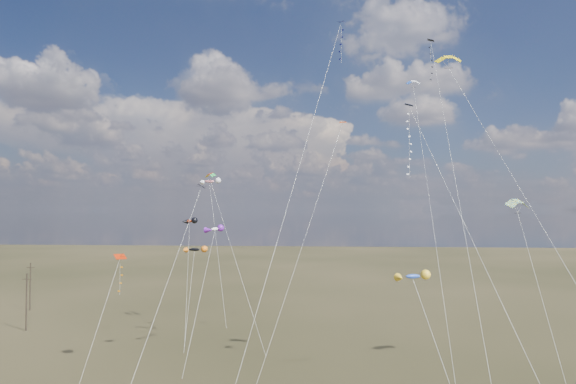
# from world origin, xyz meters

# --- Properties ---
(utility_pole_near) EXTENTS (1.40, 0.20, 8.00)m
(utility_pole_near) POSITION_xyz_m (-38.00, 30.00, 4.09)
(utility_pole_near) COLOR black
(utility_pole_near) RESTS_ON ground
(utility_pole_far) EXTENTS (1.40, 0.20, 8.00)m
(utility_pole_far) POSITION_xyz_m (-46.00, 44.00, 4.09)
(utility_pole_far) COLOR black
(utility_pole_far) RESTS_ON ground
(diamond_black_high) EXTENTS (1.06, 27.36, 38.28)m
(diamond_black_high) POSITION_xyz_m (17.24, 22.88, 32.86)
(diamond_black_high) COLOR black
(diamond_black_high) RESTS_ON ground
(diamond_navy_tall) EXTENTS (10.02, 19.15, 38.08)m
(diamond_navy_tall) POSITION_xyz_m (5.21, 15.64, 32.79)
(diamond_navy_tall) COLOR #100F50
(diamond_navy_tall) RESTS_ON ground
(diamond_black_mid) EXTENTS (3.98, 13.43, 19.81)m
(diamond_black_mid) POSITION_xyz_m (-10.16, 12.32, 14.73)
(diamond_black_mid) COLOR black
(diamond_black_mid) RESTS_ON ground
(diamond_red_low) EXTENTS (2.11, 7.32, 12.23)m
(diamond_red_low) POSITION_xyz_m (-17.86, 13.98, 9.72)
(diamond_red_low) COLOR #AD1F02
(diamond_red_low) RESTS_ON ground
(diamond_navy_right) EXTENTS (7.88, 19.97, 27.16)m
(diamond_navy_right) POSITION_xyz_m (12.63, 9.15, 22.53)
(diamond_navy_right) COLOR #0B194F
(diamond_navy_right) RESTS_ON ground
(diamond_orange_center) EXTENTS (9.23, 13.21, 27.82)m
(diamond_orange_center) POSITION_xyz_m (3.63, 19.19, 19.28)
(diamond_orange_center) COLOR #DE3A00
(diamond_orange_center) RESTS_ON ground
(parafoil_yellow) EXTENTS (8.34, 27.00, 32.46)m
(parafoil_yellow) POSITION_xyz_m (16.29, 10.82, 31.63)
(parafoil_yellow) COLOR yellow
(parafoil_yellow) RESTS_ON ground
(parafoil_blue_white) EXTENTS (2.12, 29.28, 36.80)m
(parafoil_blue_white) POSITION_xyz_m (17.22, 37.72, 35.84)
(parafoil_blue_white) COLOR #1D47A8
(parafoil_blue_white) RESTS_ON ground
(parafoil_striped) EXTENTS (3.10, 10.94, 18.60)m
(parafoil_striped) POSITION_xyz_m (24.36, 16.17, 17.88)
(parafoil_striped) COLOR #D4C103
(parafoil_striped) RESTS_ON ground
(parafoil_tricolor) EXTENTS (10.58, 12.86, 22.59)m
(parafoil_tricolor) POSITION_xyz_m (-12.05, 31.47, 21.91)
(parafoil_tricolor) COLOR #EAB60D
(parafoil_tricolor) RESTS_ON ground
(novelty_black_orange) EXTENTS (3.19, 7.86, 12.23)m
(novelty_black_orange) POSITION_xyz_m (-13.20, 27.29, 11.71)
(novelty_black_orange) COLOR black
(novelty_black_orange) RESTS_ON ground
(novelty_orange_black) EXTENTS (4.59, 14.40, 15.85)m
(novelty_orange_black) POSITION_xyz_m (-16.21, 35.71, 15.26)
(novelty_orange_black) COLOR red
(novelty_orange_black) RESTS_ON ground
(novelty_white_purple) EXTENTS (2.19, 10.51, 15.20)m
(novelty_white_purple) POSITION_xyz_m (-8.90, 20.38, 14.67)
(novelty_white_purple) COLOR white
(novelty_white_purple) RESTS_ON ground
(novelty_redwhite_stripe) EXTENTS (7.23, 13.03, 22.37)m
(novelty_redwhite_stripe) POSITION_xyz_m (-15.56, 45.59, 21.73)
(novelty_redwhite_stripe) COLOR red
(novelty_redwhite_stripe) RESTS_ON ground
(novelty_blue_yellow) EXTENTS (4.49, 7.88, 12.38)m
(novelty_blue_yellow) POSITION_xyz_m (11.01, 0.39, 11.88)
(novelty_blue_yellow) COLOR blue
(novelty_blue_yellow) RESTS_ON ground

